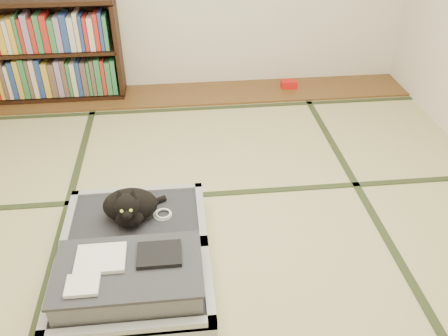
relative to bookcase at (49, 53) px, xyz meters
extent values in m
plane|color=tan|center=(1.35, -2.07, -0.45)|extent=(4.50, 4.50, 0.00)
cube|color=brown|center=(1.35, -0.07, -0.44)|extent=(4.00, 0.50, 0.02)
cube|color=red|center=(2.23, -0.04, -0.40)|extent=(0.16, 0.10, 0.07)
cube|color=#2D381E|center=(0.35, -2.07, -0.45)|extent=(0.05, 4.50, 0.01)
cube|color=#2D381E|center=(2.35, -2.07, -0.45)|extent=(0.05, 4.50, 0.01)
cube|color=#2D381E|center=(1.35, -1.67, -0.45)|extent=(4.00, 0.05, 0.01)
cube|color=#2D381E|center=(1.35, -0.37, -0.45)|extent=(4.00, 0.05, 0.01)
cube|color=black|center=(0.62, 0.00, 0.02)|extent=(0.04, 0.29, 0.82)
cube|color=black|center=(0.00, 0.00, -0.42)|extent=(1.27, 0.29, 0.04)
cube|color=black|center=(0.00, 0.00, 0.46)|extent=(1.27, 0.29, 0.04)
cube|color=black|center=(0.00, 0.00, 0.02)|extent=(1.21, 0.29, 0.03)
cube|color=black|center=(0.00, 0.14, 0.02)|extent=(1.27, 0.02, 0.82)
cube|color=gray|center=(0.00, -0.02, -0.20)|extent=(1.14, 0.20, 0.34)
cube|color=gray|center=(0.00, -0.02, 0.21)|extent=(1.14, 0.20, 0.31)
cube|color=#A9AAAE|center=(0.84, -2.59, -0.38)|extent=(0.83, 0.55, 0.14)
cube|color=#28282F|center=(0.84, -2.59, -0.34)|extent=(0.74, 0.46, 0.11)
cube|color=#A9AAAE|center=(0.84, -2.85, -0.30)|extent=(0.83, 0.04, 0.06)
cube|color=#A9AAAE|center=(0.84, -2.34, -0.30)|extent=(0.83, 0.04, 0.06)
cube|color=#A9AAAE|center=(0.45, -2.59, -0.30)|extent=(0.04, 0.55, 0.06)
cube|color=#A9AAAE|center=(1.23, -2.59, -0.30)|extent=(0.04, 0.55, 0.06)
cube|color=#A9AAAE|center=(0.84, -2.04, -0.38)|extent=(0.83, 0.55, 0.14)
cube|color=#28282F|center=(0.84, -2.04, -0.34)|extent=(0.74, 0.46, 0.11)
cube|color=#A9AAAE|center=(0.84, -2.30, -0.30)|extent=(0.83, 0.04, 0.06)
cube|color=#A9AAAE|center=(0.84, -1.79, -0.30)|extent=(0.83, 0.04, 0.06)
cube|color=#A9AAAE|center=(0.45, -2.04, -0.30)|extent=(0.04, 0.55, 0.06)
cube|color=#A9AAAE|center=(1.23, -2.04, -0.30)|extent=(0.04, 0.55, 0.06)
cylinder|color=black|center=(0.84, -2.32, -0.30)|extent=(0.74, 0.03, 0.03)
cube|color=gray|center=(0.84, -2.59, -0.24)|extent=(0.71, 0.43, 0.14)
cube|color=#33333A|center=(0.84, -2.59, -0.16)|extent=(0.73, 0.45, 0.02)
cube|color=white|center=(0.71, -2.54, -0.14)|extent=(0.24, 0.20, 0.02)
cube|color=black|center=(0.99, -2.54, -0.14)|extent=(0.22, 0.18, 0.02)
cube|color=white|center=(0.64, -2.70, -0.14)|extent=(0.15, 0.13, 0.02)
cube|color=orange|center=(1.11, -2.86, -0.37)|extent=(0.06, 0.01, 0.04)
cube|color=#197F33|center=(1.04, -2.86, -0.35)|extent=(0.04, 0.01, 0.03)
ellipsoid|color=black|center=(0.82, -2.05, -0.19)|extent=(0.32, 0.21, 0.20)
ellipsoid|color=black|center=(0.82, -2.15, -0.22)|extent=(0.16, 0.11, 0.11)
ellipsoid|color=black|center=(0.82, -2.18, -0.10)|extent=(0.14, 0.13, 0.13)
sphere|color=black|center=(0.82, -2.24, -0.12)|extent=(0.06, 0.06, 0.06)
cone|color=black|center=(0.78, -2.16, -0.03)|extent=(0.05, 0.06, 0.06)
cone|color=black|center=(0.86, -2.16, -0.03)|extent=(0.05, 0.06, 0.06)
sphere|color=#A5BF33|center=(0.79, -2.24, -0.09)|extent=(0.02, 0.02, 0.02)
sphere|color=#A5BF33|center=(0.84, -2.24, -0.09)|extent=(0.02, 0.02, 0.02)
cylinder|color=black|center=(0.93, -1.95, -0.27)|extent=(0.19, 0.12, 0.04)
torus|color=white|center=(1.00, -2.05, -0.29)|extent=(0.11, 0.11, 0.02)
torus|color=white|center=(1.00, -2.06, -0.27)|extent=(0.10, 0.10, 0.01)
camera|label=1|loc=(1.13, -4.27, 1.54)|focal=38.00mm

